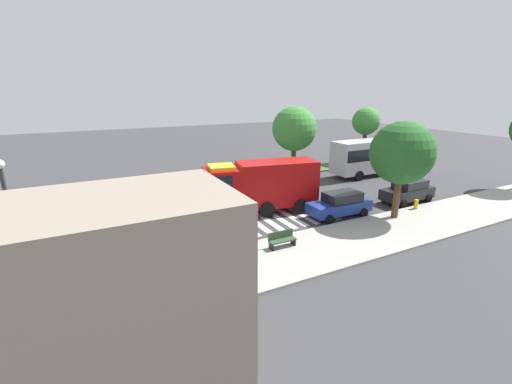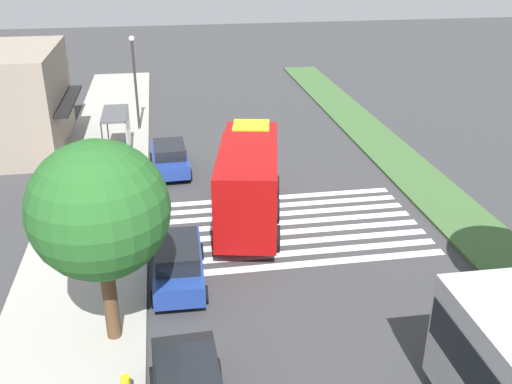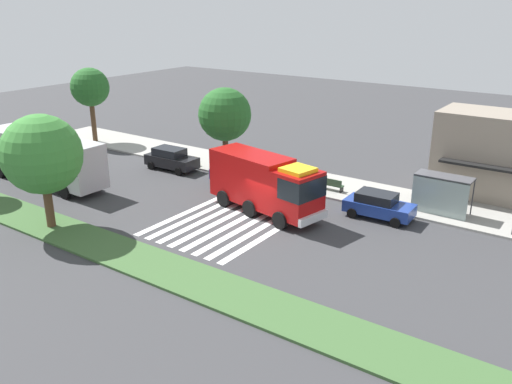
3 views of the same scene
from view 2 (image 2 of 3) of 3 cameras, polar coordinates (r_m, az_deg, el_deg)
ground_plane at (r=27.07m, az=2.78°, el=-1.96°), size 120.00×120.00×0.00m
sidewalk at (r=26.75m, az=-15.90°, el=-3.12°), size 60.00×4.89×0.14m
median_strip at (r=29.57m, az=17.74°, el=-0.64°), size 60.00×3.00×0.14m
crosswalk at (r=25.72m, az=3.50°, el=-3.46°), size 6.75×11.35×0.01m
fire_truck at (r=25.56m, az=-0.69°, el=1.56°), size 8.63×4.01×3.71m
parked_car_mid at (r=21.61m, az=-7.71°, el=-6.81°), size 4.61×2.08×1.74m
parked_car_east at (r=31.53m, az=-8.54°, el=3.41°), size 4.34×2.20×1.65m
bus_stop_shelter at (r=34.18m, az=-13.15°, el=6.54°), size 3.50×1.40×2.46m
bench_near_shelter at (r=30.85m, az=-13.28°, el=2.01°), size 1.60×0.50×0.90m
bench_west_of_shelter at (r=27.50m, az=-13.64°, el=-0.86°), size 1.60×0.50×0.90m
street_lamp at (r=38.06m, az=-11.90°, el=11.26°), size 0.36×0.36×5.98m
storefront_building at (r=36.88m, az=-22.01°, el=8.45°), size 8.62×5.11×5.93m
sidewalk_tree_west at (r=17.32m, az=-15.26°, el=-1.80°), size 4.16×4.16×6.58m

